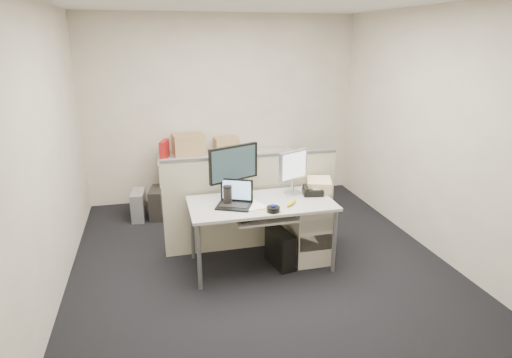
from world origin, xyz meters
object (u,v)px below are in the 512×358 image
object	(u,v)px
desk_phone	(313,192)
monitor_main	(234,172)
laptop	(234,195)
desk	(261,208)

from	to	relation	value
desk_phone	monitor_main	bearing A→B (deg)	-176.20
monitor_main	laptop	world-z (taller)	monitor_main
monitor_main	laptop	size ratio (longest dim) A/B	1.70
desk	monitor_main	world-z (taller)	monitor_main
desk_phone	desk	bearing A→B (deg)	-161.89
desk	desk_phone	xyz separation A→B (m)	(0.60, 0.08, 0.10)
desk	monitor_main	distance (m)	0.47
desk	monitor_main	xyz separation A→B (m)	(-0.25, 0.18, 0.35)
monitor_main	desk_phone	world-z (taller)	monitor_main
desk	desk_phone	bearing A→B (deg)	7.59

